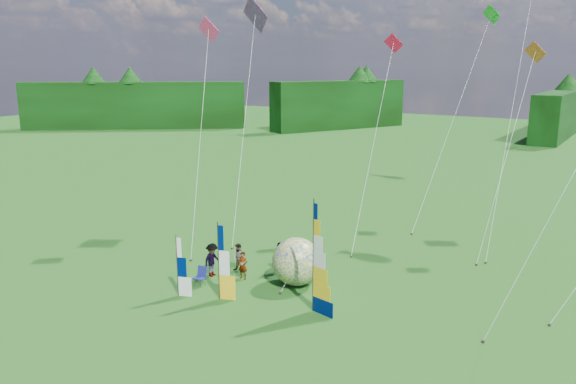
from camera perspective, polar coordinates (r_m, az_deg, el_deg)
The scene contains 17 objects.
ground at distance 24.94m, azimuth -3.23°, elevation -14.46°, with size 220.00×220.00×0.00m, color #305E22.
treeline_ring at distance 23.38m, azimuth -3.35°, elevation -5.71°, with size 210.00×210.00×8.00m, color #0D4911, non-canonical shape.
feather_banner_main at distance 26.28m, azimuth 2.58°, elevation -6.72°, with size 1.42×0.10×5.28m, color #00114E, non-canonical shape.
side_banner_left at distance 27.99m, azimuth -7.06°, elevation -7.13°, with size 1.06×0.10×3.84m, color yellow, non-canonical shape.
side_banner_far at distance 28.83m, azimuth -11.18°, elevation -7.48°, with size 0.92×0.10×3.08m, color white, non-canonical shape.
bol_inflatable at distance 29.77m, azimuth 0.86°, elevation -7.08°, with size 2.57×2.57×2.57m, color navy.
spectator_a at distance 30.78m, azimuth -4.61°, elevation -7.46°, with size 0.56×0.37×1.55m, color #66594C.
spectator_b at distance 31.90m, azimuth -5.01°, elevation -6.67°, with size 0.78×0.39×1.61m, color #66594C.
spectator_c at distance 31.35m, azimuth -7.70°, elevation -6.84°, with size 1.21×0.45×1.87m, color #66594C.
spectator_d at distance 31.55m, azimuth -0.86°, elevation -6.68°, with size 1.04×0.43×1.78m, color #66594C.
camp_chair at distance 30.24m, azimuth -8.97°, elevation -8.48°, with size 0.60×0.60×1.03m, color navy, non-canonical shape.
kite_whale at distance 39.10m, azimuth 22.08°, elevation 9.91°, with size 3.92×14.72×20.12m, color black, non-canonical shape.
kite_rainbow_delta at distance 38.32m, azimuth -4.47°, elevation 8.55°, with size 8.14×12.22×17.18m, color red, non-canonical shape.
small_kite_red at distance 36.74m, azimuth 8.72°, elevation 5.75°, with size 3.51×10.41×13.98m, color red, non-canonical shape.
small_kite_orange at distance 36.31m, azimuth 21.42°, elevation 4.40°, with size 3.17×9.10×13.32m, color orange, non-canonical shape.
small_kite_pink at distance 35.64m, azimuth -8.94°, elevation 6.43°, with size 6.07×8.79×15.09m, color #F1356A, non-canonical shape.
small_kite_green at distance 42.67m, azimuth 16.53°, elevation 8.00°, with size 4.19×12.88×16.43m, color green, non-canonical shape.
Camera 1 is at (13.28, -17.75, 11.43)m, focal length 35.00 mm.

